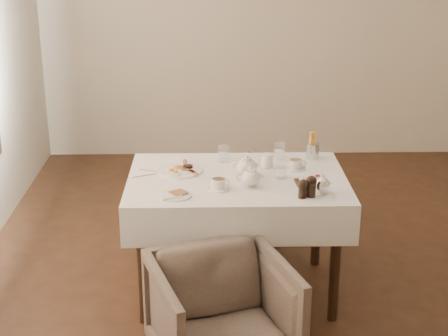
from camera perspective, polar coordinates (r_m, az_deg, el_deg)
The scene contains 20 objects.
table at distance 4.06m, azimuth 1.09°, elevation -2.31°, with size 1.28×0.88×0.75m.
armchair_near at distance 3.51m, azimuth -0.13°, elevation -12.35°, with size 0.65×0.67×0.61m, color #4F433A.
armchair_far at distance 4.91m, azimuth 0.52°, elevation -2.68°, with size 0.61×0.63×0.57m, color #4F433A.
breakfast_plate at distance 4.12m, azimuth -3.67°, elevation -0.14°, with size 0.27×0.27×0.03m.
side_plate at distance 3.75m, azimuth -4.06°, elevation -2.26°, with size 0.17×0.16×0.02m.
teapot_centre at distance 4.02m, azimuth 1.89°, elevation 0.21°, with size 0.17×0.13×0.13m, color white, non-canonical shape.
teapot_front at distance 3.86m, azimuth 2.25°, elevation -0.71°, with size 0.15×0.12×0.12m, color white, non-canonical shape.
creamer at distance 4.18m, azimuth 3.61°, elevation 0.64°, with size 0.07×0.07×0.08m, color white.
teacup_near at distance 3.84m, azimuth -0.45°, elevation -1.37°, with size 0.12×0.12×0.06m.
teacup_far at distance 4.16m, azimuth 5.98°, elevation 0.26°, with size 0.12×0.12×0.06m.
glass_left at distance 4.26m, azimuth -0.03°, elevation 1.18°, with size 0.07×0.07×0.10m, color silver.
glass_mid at distance 4.00m, azimuth 4.81°, elevation -0.27°, with size 0.06×0.06×0.09m, color silver.
glass_right at distance 4.32m, azimuth 4.62°, elevation 1.40°, with size 0.07×0.07×0.10m, color silver.
condiment_board at distance 3.95m, azimuth 7.13°, elevation -1.10°, with size 0.17×0.12×0.04m.
pepper_mill_left at distance 3.73m, azimuth 6.56°, elevation -1.72°, with size 0.05×0.05×0.11m, color black, non-canonical shape.
pepper_mill_right at distance 3.75m, azimuth 7.28°, elevation -1.50°, with size 0.06×0.06×0.12m, color black, non-canonical shape.
silver_pot at distance 3.81m, azimuth 8.16°, elevation -1.28°, with size 0.11×0.09×0.11m, color white, non-canonical shape.
fries_cup at distance 4.34m, azimuth 7.39°, elevation 1.76°, with size 0.08×0.08×0.18m.
cutlery_fork at distance 4.13m, azimuth -5.95°, elevation -0.26°, with size 0.01×0.17×0.00m, color silver.
cutlery_knife at distance 4.07m, azimuth -6.53°, elevation -0.62°, with size 0.01×0.17×0.00m, color silver.
Camera 1 is at (-0.69, -3.89, 2.19)m, focal length 55.00 mm.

